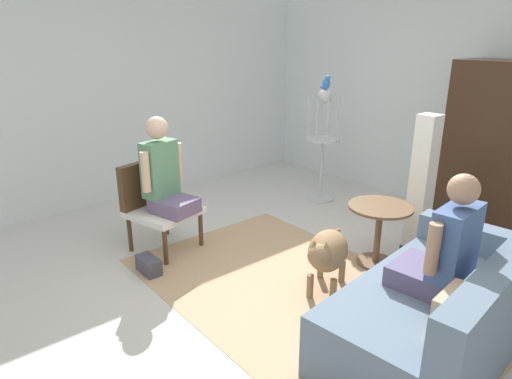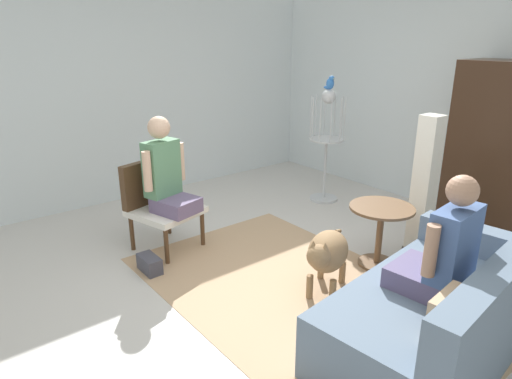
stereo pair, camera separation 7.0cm
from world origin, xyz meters
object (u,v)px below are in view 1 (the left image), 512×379
person_on_armchair (164,174)px  column_lamp (422,187)px  round_end_table (379,226)px  parrot (326,83)px  armchair (155,199)px  person_on_couch (445,248)px  handbag (149,265)px  bird_cage_stand (323,141)px  couch (442,311)px  armoire_cabinet (496,152)px  dog (327,252)px

person_on_armchair → column_lamp: size_ratio=0.67×
round_end_table → parrot: parrot is taller
armchair → person_on_couch: 2.74m
parrot → handbag: parrot is taller
round_end_table → person_on_armchair: bearing=-138.5°
column_lamp → handbag: bearing=-120.1°
bird_cage_stand → round_end_table: bearing=-30.5°
armchair → column_lamp: (1.75, 1.89, 0.18)m
armchair → handbag: size_ratio=3.25×
person_on_couch → couch: bearing=41.9°
armoire_cabinet → column_lamp: bearing=-103.6°
couch → bird_cage_stand: (-2.54, 1.58, 0.48)m
armchair → armoire_cabinet: (1.99, 2.86, 0.41)m
parrot → armoire_cabinet: (1.84, 0.57, -0.59)m
round_end_table → parrot: bearing=149.3°
armchair → armoire_cabinet: bearing=55.2°
dog → handbag: 1.61m
armchair → couch: bearing=14.8°
person_on_armchair → bird_cage_stand: bearing=90.4°
person_on_couch → bird_cage_stand: 2.98m
round_end_table → handbag: 2.13m
person_on_couch → bird_cage_stand: (-2.51, 1.61, 0.01)m
person_on_couch → handbag: person_on_couch is taller
armoire_cabinet → armchair: bearing=-124.8°
dog → bird_cage_stand: bearing=133.7°
round_end_table → handbag: bearing=-125.0°
couch → armchair: 2.77m
person_on_armchair → armoire_cabinet: (1.84, 2.82, 0.11)m
round_end_table → dog: bearing=-88.1°
round_end_table → bird_cage_stand: 1.82m
person_on_armchair → parrot: 2.36m
parrot → bird_cage_stand: bearing=180.0°
couch → round_end_table: bearing=146.1°
parrot → armoire_cabinet: armoire_cabinet is taller
person_on_armchair → bird_cage_stand: 2.25m
round_end_table → dog: round_end_table is taller
round_end_table → bird_cage_stand: bearing=149.5°
person_on_couch → bird_cage_stand: bird_cage_stand is taller
dog → person_on_couch: bearing=1.3°
couch → dog: bearing=-177.0°
couch → armoire_cabinet: armoire_cabinet is taller
person_on_couch → parrot: size_ratio=4.79×
couch → bird_cage_stand: size_ratio=1.27×
parrot → armoire_cabinet: bearing=17.1°
round_end_table → handbag: (-1.21, -1.72, -0.31)m
dog → handbag: size_ratio=2.74×
column_lamp → handbag: 2.65m
armchair → person_on_couch: (2.64, 0.68, 0.26)m
bird_cage_stand → column_lamp: bearing=-13.7°
couch → column_lamp: column_lamp is taller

